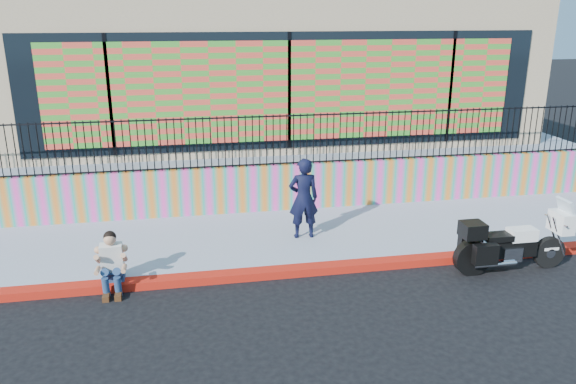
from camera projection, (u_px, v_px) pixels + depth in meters
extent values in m
plane|color=black|center=(330.00, 271.00, 10.61)|extent=(90.00, 90.00, 0.00)
cube|color=#B8280D|center=(330.00, 268.00, 10.59)|extent=(16.00, 0.30, 0.15)
cube|color=#868CA1|center=(310.00, 235.00, 12.13)|extent=(16.00, 3.00, 0.15)
cube|color=#FF43B3|center=(296.00, 186.00, 13.44)|extent=(16.00, 0.20, 1.10)
cube|color=#868CA1|center=(265.00, 143.00, 18.23)|extent=(16.00, 10.00, 1.25)
cube|color=tan|center=(265.00, 61.00, 17.25)|extent=(14.00, 8.00, 4.00)
cube|color=black|center=(289.00, 91.00, 13.61)|extent=(12.60, 0.04, 2.80)
cube|color=#EC4734|center=(289.00, 91.00, 13.58)|extent=(11.48, 0.02, 2.40)
cylinder|color=black|center=(549.00, 252.00, 10.70)|extent=(0.62, 0.13, 0.62)
cylinder|color=black|center=(472.00, 259.00, 10.42)|extent=(0.62, 0.13, 0.62)
cube|color=black|center=(512.00, 248.00, 10.51)|extent=(0.89, 0.26, 0.32)
cube|color=silver|center=(509.00, 252.00, 10.53)|extent=(0.37, 0.32, 0.28)
cube|color=white|center=(522.00, 234.00, 10.46)|extent=(0.51, 0.30, 0.22)
cube|color=black|center=(497.00, 237.00, 10.38)|extent=(0.51, 0.32, 0.11)
cube|color=white|center=(561.00, 222.00, 10.55)|extent=(0.28, 0.49, 0.39)
cube|color=silver|center=(566.00, 207.00, 10.46)|extent=(0.17, 0.43, 0.32)
cube|color=black|center=(473.00, 230.00, 10.24)|extent=(0.41, 0.39, 0.28)
cube|color=black|center=(485.00, 254.00, 10.11)|extent=(0.45, 0.17, 0.37)
cube|color=black|center=(470.00, 242.00, 10.64)|extent=(0.45, 0.17, 0.37)
cube|color=white|center=(550.00, 248.00, 10.67)|extent=(0.30, 0.15, 0.06)
imported|color=black|center=(304.00, 198.00, 11.61)|extent=(0.63, 0.42, 1.71)
cube|color=navy|center=(114.00, 275.00, 9.94)|extent=(0.36, 0.28, 0.18)
cube|color=silver|center=(112.00, 257.00, 9.80)|extent=(0.38, 0.27, 0.54)
sphere|color=tan|center=(110.00, 239.00, 9.65)|extent=(0.21, 0.21, 0.21)
cube|color=#472814|center=(106.00, 296.00, 9.57)|extent=(0.11, 0.26, 0.10)
cube|color=#472814|center=(118.00, 295.00, 9.60)|extent=(0.11, 0.26, 0.10)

